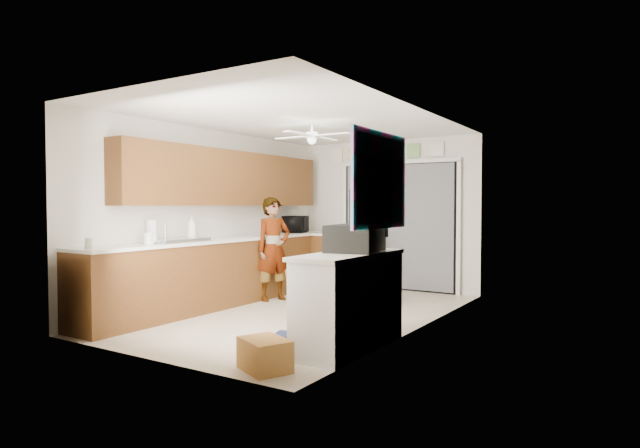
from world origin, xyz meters
The scene contains 42 objects.
floor centered at (0.00, 0.00, 0.00)m, with size 5.00×5.00×0.00m, color #BFB39A.
ceiling centered at (0.00, 0.00, 2.50)m, with size 5.00×5.00×0.00m, color white.
wall_back centered at (0.00, 2.50, 1.25)m, with size 3.20×3.20×0.00m, color silver.
wall_front centered at (0.00, -2.50, 1.25)m, with size 3.20×3.20×0.00m, color silver.
wall_left centered at (-1.60, 0.00, 1.25)m, with size 5.00×5.00×0.00m, color silver.
wall_right centered at (1.60, 0.00, 1.25)m, with size 5.00×5.00×0.00m, color silver.
left_base_cabinets centered at (-1.30, 0.00, 0.45)m, with size 0.60×4.80×0.90m, color brown.
left_countertop centered at (-1.29, 0.00, 0.92)m, with size 0.62×4.80×0.04m, color white.
upper_cabinets centered at (-1.44, 0.20, 1.80)m, with size 0.32×4.00×0.80m, color brown.
sink_basin centered at (-1.29, -1.00, 0.95)m, with size 0.50×0.76×0.06m, color silver.
faucet centered at (-1.48, -1.00, 1.05)m, with size 0.03×0.03×0.22m, color silver.
peninsula_base centered at (-0.50, 2.00, 0.45)m, with size 1.00×0.60×0.90m, color brown.
peninsula_top centered at (-0.50, 2.00, 0.92)m, with size 1.04×0.64×0.04m, color white.
back_opening_recess centered at (0.25, 2.47, 1.05)m, with size 2.00×0.06×2.10m, color black.
curtain_panel centered at (0.25, 2.43, 1.05)m, with size 1.90×0.03×2.05m, color slate.
door_trim_left centered at (-0.77, 2.44, 1.05)m, with size 0.06×0.04×2.10m, color white.
door_trim_right centered at (1.27, 2.44, 1.05)m, with size 0.06×0.04×2.10m, color white.
door_trim_head centered at (0.25, 2.44, 2.12)m, with size 2.10×0.04×0.06m, color white.
header_frame_0 centered at (-0.60, 2.47, 2.30)m, with size 0.22×0.02×0.22m, color #F2C850.
header_frame_1 centered at (-0.25, 2.47, 2.30)m, with size 0.22×0.02×0.22m, color #4DB1CF.
header_frame_2 centered at (0.10, 2.47, 2.30)m, with size 0.22×0.02×0.22m, color #B9454F.
header_frame_3 centered at (0.50, 2.47, 2.30)m, with size 0.22×0.02×0.22m, color #74AB61.
header_frame_4 centered at (0.90, 2.47, 2.30)m, with size 0.22×0.02×0.22m, color silver.
route66_sign centered at (-0.95, 2.47, 2.30)m, with size 0.22×0.02×0.26m, color silver.
right_counter_base centered at (1.35, -1.20, 0.45)m, with size 0.50×1.40×0.90m, color white.
right_counter_top centered at (1.34, -1.20, 0.92)m, with size 0.54×1.44×0.04m, color white.
abstract_painting centered at (1.58, -1.00, 1.65)m, with size 0.03×1.15×0.95m, color #DA50BA.
ceiling_fan centered at (0.00, 0.20, 2.32)m, with size 1.14×1.14×0.24m, color white.
microwave centered at (-1.33, 1.72, 1.08)m, with size 0.51×0.35×0.28m, color black.
soap_bottle centered at (-1.39, -0.63, 1.11)m, with size 0.13×0.13×0.33m, color silver.
cup centered at (-1.25, -1.42, 1.00)m, with size 0.14×0.14×0.11m, color white.
jar_a centered at (-1.20, -1.50, 1.01)m, with size 0.10×0.10×0.14m, color silver.
jar_b centered at (-1.25, -2.25, 1.00)m, with size 0.08×0.08×0.12m, color silver.
paper_towel_roll centered at (-1.46, -1.24, 1.08)m, with size 0.13×0.13×0.28m, color white.
suitcase centered at (1.32, -1.03, 1.07)m, with size 0.47×0.63×0.27m, color black.
suitcase_rim centered at (1.32, -1.03, 0.96)m, with size 0.44×0.58×0.02m, color yellow.
suitcase_lid centered at (1.32, -0.74, 1.32)m, with size 0.42×0.03×0.50m, color black.
cardboard_box centered at (1.09, -2.20, 0.14)m, with size 0.44×0.33×0.27m, color #B8803A.
navy_crate centered at (1.00, -1.69, 0.10)m, with size 0.32×0.27×0.20m, color #161D38.
cabinet_door_panel centered at (0.19, -0.37, 0.30)m, with size 0.41×0.03×0.61m, color brown.
man centered at (-0.90, 0.54, 0.76)m, with size 0.55×0.37×1.52m, color white.
dog centered at (0.56, 1.13, 0.22)m, with size 0.24×0.57×0.44m, color black.
Camera 1 is at (3.88, -5.75, 1.40)m, focal length 30.00 mm.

